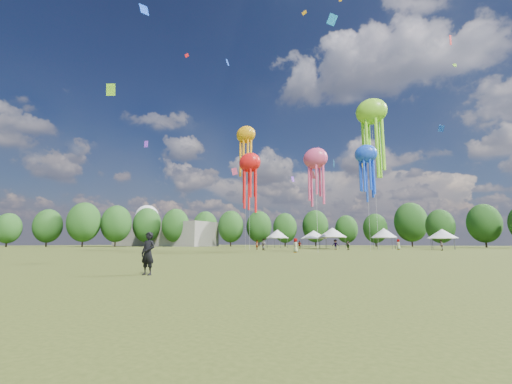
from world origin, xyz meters
The scene contains 10 objects.
ground centered at (0.00, 0.00, 0.00)m, with size 300.00×300.00×0.00m, color #384416.
observer_main centered at (7.63, -3.07, 0.80)m, with size 0.59×0.38×1.61m, color black.
spectator_near centered at (-9.70, 35.40, 0.92)m, with size 0.89×0.70×1.84m, color gray.
spectators_far centered at (1.62, 43.28, 0.84)m, with size 28.83×25.55×1.83m.
festival_tents centered at (-3.37, 56.15, 3.08)m, with size 37.44×7.65×4.34m.
show_kites centered at (-2.26, 39.00, 16.77)m, with size 27.00×18.04×24.93m.
small_kites centered at (-1.68, 43.36, 31.52)m, with size 71.91×58.72×45.54m.
treeline centered at (-3.87, 62.51, 6.54)m, with size 201.57×95.24×13.43m.
hangar centered at (-72.00, 72.00, 4.00)m, with size 40.00×12.00×8.00m, color gray.
radome centered at (-88.00, 78.00, 9.99)m, with size 9.00×9.00×16.00m.
Camera 1 is at (17.77, -11.83, 1.20)m, focal length 23.38 mm.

